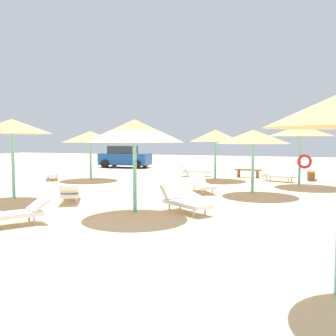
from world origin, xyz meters
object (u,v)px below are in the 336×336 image
(lounger_1, at_px, (195,171))
(parasol_3, at_px, (301,131))
(lounger_4, at_px, (202,184))
(lounger_7, at_px, (184,202))
(lounger_2, at_px, (71,193))
(lounger_5, at_px, (13,213))
(bench_0, at_px, (311,174))
(parasol_7, at_px, (134,131))
(lounger_3, at_px, (277,175))
(lounger_0, at_px, (52,174))
(parasol_2, at_px, (12,127))
(parasol_1, at_px, (216,136))
(parasol_4, at_px, (253,137))
(bench_1, at_px, (248,172))
(parasol_0, at_px, (90,137))
(parked_car, at_px, (125,157))

(lounger_1, bearing_deg, parasol_3, -22.84)
(lounger_4, xyz_separation_m, lounger_7, (0.63, -4.43, -0.00))
(lounger_2, distance_m, lounger_4, 5.53)
(lounger_5, bearing_deg, bench_0, 62.73)
(bench_0, bearing_deg, lounger_7, -108.84)
(parasol_7, xyz_separation_m, lounger_4, (0.73, 5.07, -2.17))
(parasol_7, xyz_separation_m, lounger_2, (-3.06, 1.05, -2.18))
(parasol_3, height_order, lounger_3, parasol_3)
(lounger_0, bearing_deg, parasol_2, -63.91)
(parasol_1, xyz_separation_m, parasol_4, (2.70, -4.73, -0.09))
(parasol_7, height_order, bench_1, parasol_7)
(bench_1, bearing_deg, lounger_5, -105.24)
(lounger_3, distance_m, lounger_5, 14.14)
(parasol_0, distance_m, lounger_3, 10.43)
(lounger_1, bearing_deg, bench_0, 2.49)
(parasol_2, bearing_deg, parasol_3, 38.96)
(lounger_2, height_order, lounger_4, lounger_4)
(lounger_2, xyz_separation_m, parked_car, (-5.63, 15.14, 0.51))
(parasol_2, distance_m, parasol_3, 12.91)
(lounger_4, bearing_deg, lounger_3, 63.00)
(lounger_2, bearing_deg, parasol_2, -174.37)
(parasol_7, height_order, bench_0, parasol_7)
(parasol_7, height_order, lounger_2, parasol_7)
(parasol_1, bearing_deg, bench_1, 47.70)
(bench_0, bearing_deg, lounger_0, -160.20)
(parasol_0, relative_size, lounger_5, 1.60)
(parasol_3, distance_m, parasol_4, 3.98)
(parasol_4, height_order, lounger_4, parasol_4)
(bench_1, distance_m, parked_car, 11.27)
(bench_1, bearing_deg, parasol_3, -45.02)
(parasol_3, xyz_separation_m, lounger_4, (-3.85, -3.86, -2.30))
(lounger_2, relative_size, parked_car, 0.48)
(bench_1, bearing_deg, lounger_2, -113.76)
(parasol_3, distance_m, lounger_1, 6.96)
(parasol_7, relative_size, lounger_7, 1.55)
(parasol_0, relative_size, lounger_2, 1.59)
(lounger_1, bearing_deg, lounger_5, -93.19)
(parasol_3, distance_m, lounger_7, 9.19)
(lounger_2, height_order, bench_0, lounger_2)
(parasol_2, bearing_deg, bench_1, 57.06)
(parasol_1, height_order, parasol_2, parasol_2)
(parasol_2, height_order, parked_car, parasol_2)
(parasol_3, distance_m, lounger_3, 2.94)
(parasol_4, bearing_deg, lounger_1, 125.02)
(lounger_4, height_order, lounger_7, same)
(parasol_4, bearing_deg, parasol_2, -151.09)
(lounger_7, relative_size, bench_1, 1.26)
(parasol_0, relative_size, parasol_4, 1.05)
(parasol_2, height_order, bench_1, parasol_2)
(parasol_3, height_order, lounger_1, parasol_3)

